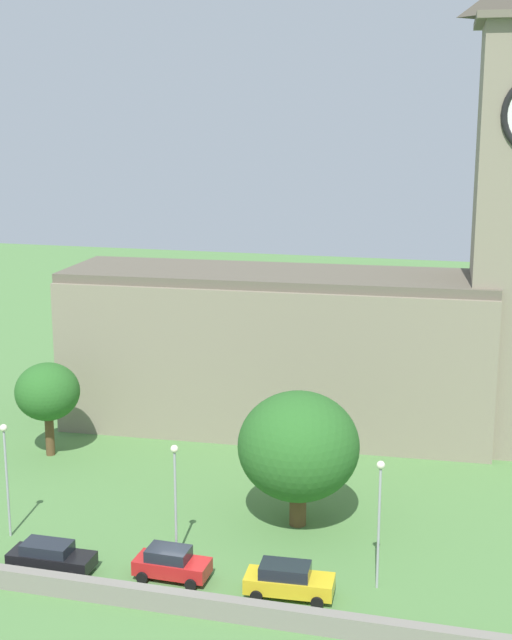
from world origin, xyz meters
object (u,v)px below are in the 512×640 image
object	(u,v)px
car_black	(51,556)
tree_churchyard	(299,446)
tree_riverside_west	(47,392)
car_red	(171,563)
streetlamp_central	(175,483)
streetlamp_east_mid	(379,504)
church	(365,300)
streetlamp_west_mid	(6,462)
car_yellow	(288,580)

from	to	relation	value
car_black	tree_churchyard	xyz separation A→B (m)	(12.01, 9.07, 4.27)
car_black	tree_churchyard	size ratio (longest dim) A/B	0.57
tree_riverside_west	car_red	bearing A→B (deg)	-44.97
car_black	tree_riverside_west	world-z (taller)	tree_riverside_west
streetlamp_central	tree_churchyard	size ratio (longest dim) A/B	0.81
streetlamp_east_mid	tree_churchyard	world-z (taller)	tree_churchyard
church	tree_riverside_west	size ratio (longest dim) A/B	5.81
car_red	streetlamp_central	size ratio (longest dim) A/B	0.60
church	streetlamp_east_mid	bearing A→B (deg)	-79.87
streetlamp_west_mid	tree_riverside_west	distance (m)	13.21
car_black	tree_riverside_west	distance (m)	18.23
church	streetlamp_central	xyz separation A→B (m)	(-7.18, -23.54, -6.13)
church	tree_churchyard	world-z (taller)	church
church	streetlamp_west_mid	distance (m)	30.03
streetlamp_central	tree_churchyard	distance (m)	8.31
church	tree_churchyard	bearing A→B (deg)	-94.63
streetlamp_central	streetlamp_east_mid	distance (m)	11.45
streetlamp_east_mid	tree_riverside_west	distance (m)	29.00
church	car_yellow	bearing A→B (deg)	-90.25
car_black	church	bearing A→B (deg)	63.23
car_yellow	tree_churchyard	bearing A→B (deg)	98.84
car_red	streetlamp_west_mid	world-z (taller)	streetlamp_west_mid
church	car_red	xyz separation A→B (m)	(-6.67, -25.78, -9.81)
church	streetlamp_central	distance (m)	25.36
car_yellow	streetlamp_central	bearing A→B (deg)	160.86
streetlamp_west_mid	tree_churchyard	xyz separation A→B (m)	(16.32, 5.91, 0.40)
streetlamp_east_mid	streetlamp_west_mid	bearing A→B (deg)	178.87
car_red	streetlamp_central	distance (m)	4.34
church	streetlamp_central	bearing A→B (deg)	-106.96
car_red	tree_churchyard	xyz separation A→B (m)	(5.25, 8.22, 4.21)
car_black	streetlamp_west_mid	bearing A→B (deg)	143.77
church	streetlamp_east_mid	size ratio (longest dim) A/B	5.66
car_red	streetlamp_east_mid	bearing A→B (deg)	9.76
car_red	car_yellow	distance (m)	6.56
car_black	streetlamp_west_mid	size ratio (longest dim) A/B	0.68
church	car_black	xyz separation A→B (m)	(-13.43, -26.63, -9.87)
car_black	car_yellow	bearing A→B (deg)	2.76
car_yellow	streetlamp_east_mid	size ratio (longest dim) A/B	0.66
tree_riverside_west	tree_churchyard	xyz separation A→B (m)	(20.20, -6.72, 0.25)
car_yellow	tree_riverside_west	world-z (taller)	tree_riverside_west
car_yellow	tree_riverside_west	distance (m)	26.60
car_red	tree_riverside_west	xyz separation A→B (m)	(-14.96, 14.94, 3.96)
streetlamp_east_mid	car_black	bearing A→B (deg)	-171.24
church	car_red	world-z (taller)	church
streetlamp_central	car_red	bearing A→B (deg)	-77.23
car_red	tree_riverside_west	bearing A→B (deg)	135.03
car_yellow	tree_riverside_west	xyz separation A→B (m)	(-21.51, 15.14, 3.93)
church	car_red	size ratio (longest dim) A/B	9.91
car_black	streetlamp_central	xyz separation A→B (m)	(6.26, 3.09, 3.74)
church	car_red	bearing A→B (deg)	-104.50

